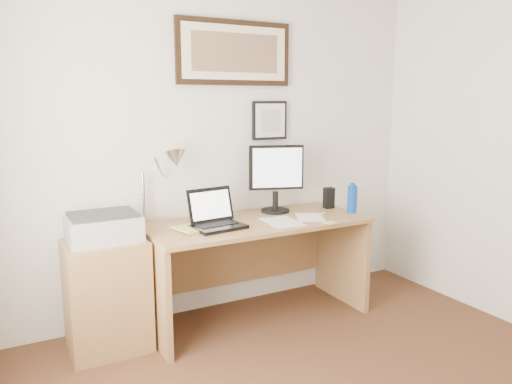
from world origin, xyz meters
TOP-DOWN VIEW (x-y plane):
  - wall_back at (0.00, 2.00)m, footprint 3.50×0.02m
  - side_cabinet at (-0.92, 1.68)m, footprint 0.50×0.40m
  - water_bottle at (0.92, 1.51)m, footprint 0.07×0.07m
  - bottle_cap at (0.92, 1.51)m, footprint 0.04×0.04m
  - speaker at (0.86, 1.73)m, footprint 0.08×0.07m
  - paper_sheet_a at (0.29, 1.51)m, footprint 0.25×0.34m
  - paper_sheet_b at (0.54, 1.53)m, footprint 0.30×0.34m
  - sticky_pad at (0.56, 1.31)m, footprint 0.08×0.08m
  - marker_pen at (0.65, 1.55)m, footprint 0.14×0.06m
  - book at (-0.45, 1.59)m, footprint 0.23×0.27m
  - desk at (0.15, 1.72)m, footprint 1.60×0.70m
  - laptop at (-0.18, 1.60)m, footprint 0.37×0.33m
  - lcd_monitor at (0.41, 1.80)m, footprint 0.41×0.22m
  - printer at (-0.92, 1.70)m, footprint 0.44×0.34m
  - desk_lamp at (-0.41, 1.81)m, footprint 0.29×0.27m
  - picture_large at (0.15, 1.97)m, footprint 0.92×0.04m
  - picture_small at (0.45, 1.97)m, footprint 0.30×0.03m

SIDE VIEW (x-z plane):
  - side_cabinet at x=-0.92m, z-range 0.00..0.73m
  - desk at x=0.15m, z-range 0.14..0.89m
  - paper_sheet_a at x=0.29m, z-range 0.75..0.75m
  - paper_sheet_b at x=0.54m, z-range 0.75..0.75m
  - sticky_pad at x=0.56m, z-range 0.75..0.76m
  - marker_pen at x=0.65m, z-range 0.75..0.77m
  - book at x=-0.45m, z-range 0.75..0.77m
  - laptop at x=-0.18m, z-range 0.68..0.94m
  - printer at x=-0.92m, z-range 0.73..0.91m
  - speaker at x=0.86m, z-range 0.75..0.92m
  - water_bottle at x=0.92m, z-range 0.75..0.96m
  - bottle_cap at x=0.92m, z-range 0.96..0.98m
  - lcd_monitor at x=0.41m, z-range 0.78..1.30m
  - desk_lamp at x=-0.41m, z-range 0.92..1.45m
  - wall_back at x=0.00m, z-range 0.00..2.50m
  - picture_small at x=0.45m, z-range 1.30..1.60m
  - picture_large at x=0.15m, z-range 1.72..2.19m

